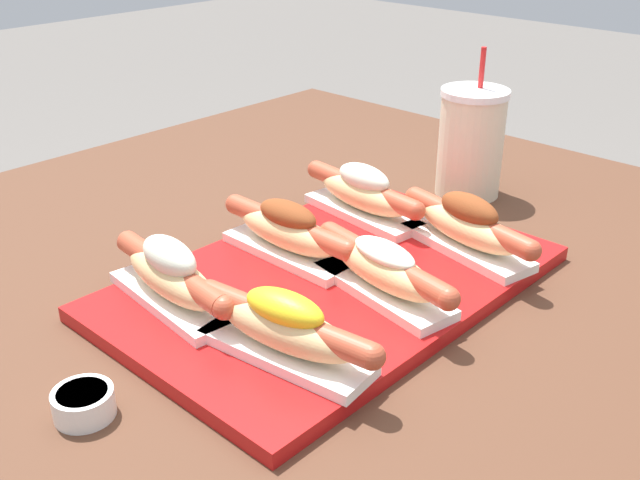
% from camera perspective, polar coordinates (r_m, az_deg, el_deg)
% --- Properties ---
extents(serving_tray, '(0.53, 0.34, 0.02)m').
position_cam_1_polar(serving_tray, '(0.90, 0.93, -3.18)').
color(serving_tray, '#B71414').
rests_on(serving_tray, patio_table).
extents(hot_dog_0, '(0.08, 0.22, 0.07)m').
position_cam_1_polar(hot_dog_0, '(0.73, -2.67, -6.71)').
color(hot_dog_0, white).
rests_on(hot_dog_0, serving_tray).
extents(hot_dog_1, '(0.09, 0.22, 0.06)m').
position_cam_1_polar(hot_dog_1, '(0.84, 4.87, -2.24)').
color(hot_dog_1, white).
rests_on(hot_dog_1, serving_tray).
extents(hot_dog_2, '(0.10, 0.22, 0.08)m').
position_cam_1_polar(hot_dog_2, '(0.96, 11.19, 1.05)').
color(hot_dog_2, white).
rests_on(hot_dog_2, serving_tray).
extents(hot_dog_3, '(0.08, 0.22, 0.08)m').
position_cam_1_polar(hot_dog_3, '(0.83, -11.16, -2.74)').
color(hot_dog_3, white).
rests_on(hot_dog_3, serving_tray).
extents(hot_dog_4, '(0.06, 0.23, 0.07)m').
position_cam_1_polar(hot_dog_4, '(0.93, -2.44, 0.68)').
color(hot_dog_4, white).
rests_on(hot_dog_4, serving_tray).
extents(hot_dog_5, '(0.08, 0.22, 0.08)m').
position_cam_1_polar(hot_dog_5, '(1.04, 3.27, 3.60)').
color(hot_dog_5, white).
rests_on(hot_dog_5, serving_tray).
extents(sauce_bowl, '(0.06, 0.06, 0.03)m').
position_cam_1_polar(sauce_bowl, '(0.73, -17.58, -11.69)').
color(sauce_bowl, white).
rests_on(sauce_bowl, patio_table).
extents(drink_cup, '(0.10, 0.10, 0.23)m').
position_cam_1_polar(drink_cup, '(1.17, 11.42, 7.29)').
color(drink_cup, beige).
rests_on(drink_cup, patio_table).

